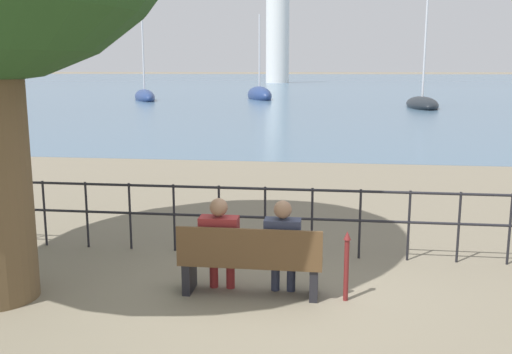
{
  "coord_description": "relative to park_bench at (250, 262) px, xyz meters",
  "views": [
    {
      "loc": [
        0.94,
        -6.7,
        2.78
      ],
      "look_at": [
        0.0,
        0.5,
        1.4
      ],
      "focal_mm": 40.0,
      "sensor_mm": 36.0,
      "label": 1
    }
  ],
  "objects": [
    {
      "name": "seated_person_left",
      "position": [
        -0.39,
        0.08,
        0.24
      ],
      "size": [
        0.48,
        0.35,
        1.22
      ],
      "color": "maroon",
      "rests_on": "ground_plane"
    },
    {
      "name": "promenade_railing",
      "position": [
        0.0,
        1.62,
        0.26
      ],
      "size": [
        15.54,
        0.04,
        1.05
      ],
      "color": "black",
      "rests_on": "ground_plane"
    },
    {
      "name": "seated_person_right",
      "position": [
        0.39,
        0.08,
        0.24
      ],
      "size": [
        0.44,
        0.35,
        1.22
      ],
      "color": "#2D3347",
      "rests_on": "ground_plane"
    },
    {
      "name": "harbor_water",
      "position": [
        0.0,
        160.4,
        -0.43
      ],
      "size": [
        600.0,
        300.0,
        0.01
      ],
      "color": "slate",
      "rests_on": "ground_plane"
    },
    {
      "name": "ground_plane",
      "position": [
        0.0,
        0.06,
        -0.43
      ],
      "size": [
        1000.0,
        1000.0,
        0.0
      ],
      "primitive_type": "plane",
      "color": "#7A705B"
    },
    {
      "name": "closed_umbrella",
      "position": [
        1.18,
        0.0,
        0.06
      ],
      "size": [
        0.09,
        0.09,
        0.87
      ],
      "color": "maroon",
      "rests_on": "ground_plane"
    },
    {
      "name": "harbor_lighthouse",
      "position": [
        -9.97,
        110.45,
        9.33
      ],
      "size": [
        4.66,
        4.66,
        20.99
      ],
      "color": "white",
      "rests_on": "ground_plane"
    },
    {
      "name": "park_bench",
      "position": [
        0.0,
        0.0,
        0.0
      ],
      "size": [
        1.77,
        0.45,
        0.9
      ],
      "color": "brown",
      "rests_on": "ground_plane"
    },
    {
      "name": "sailboat_0",
      "position": [
        -5.68,
        46.52,
        -0.06
      ],
      "size": [
        3.79,
        6.22,
        8.19
      ],
      "rotation": [
        0.0,
        0.0,
        0.36
      ],
      "color": "navy",
      "rests_on": "ground_plane"
    },
    {
      "name": "sailboat_1",
      "position": [
        7.55,
        36.36,
        -0.15
      ],
      "size": [
        2.15,
        6.49,
        9.22
      ],
      "rotation": [
        0.0,
        0.0,
        0.02
      ],
      "color": "black",
      "rests_on": "ground_plane"
    },
    {
      "name": "sailboat_2",
      "position": [
        -15.75,
        43.51,
        -0.12
      ],
      "size": [
        4.33,
        6.86,
        8.15
      ],
      "rotation": [
        0.0,
        0.0,
        0.43
      ],
      "color": "navy",
      "rests_on": "ground_plane"
    }
  ]
}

